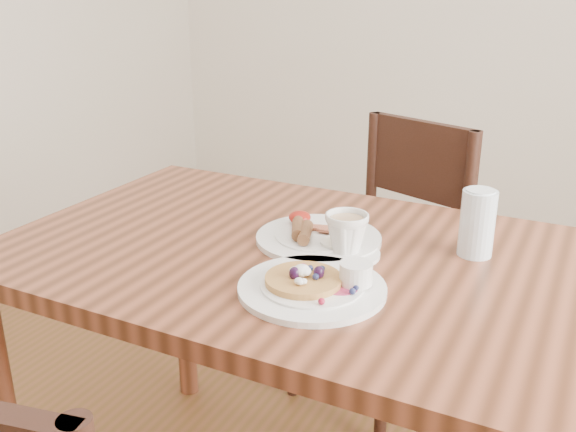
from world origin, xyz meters
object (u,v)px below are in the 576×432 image
Objects in this scene: chair_far at (389,252)px; water_glass at (477,223)px; breakfast_plate at (317,236)px; teacup_saucer at (346,237)px; dining_table at (288,289)px; pancake_plate at (315,284)px.

chair_far is 0.69m from water_glass.
teacup_saucer is (0.09, -0.04, 0.03)m from breakfast_plate.
chair_far is at bearing 88.03° from dining_table.
pancake_plate is 0.18m from teacup_saucer.
breakfast_plate is at bearing 152.60° from teacup_saucer.
teacup_saucer is 1.02× the size of water_glass.
dining_table is 1.36× the size of chair_far.
dining_table is at bearing -123.34° from breakfast_plate.
breakfast_plate is 1.93× the size of teacup_saucer.
chair_far is 0.70m from teacup_saucer.
chair_far reaches higher than dining_table.
water_glass reaches higher than pancake_plate.
teacup_saucer is (0.10, -0.63, 0.30)m from chair_far.
breakfast_plate is at bearing 111.00° from chair_far.
dining_table is at bearing -173.15° from teacup_saucer.
teacup_saucer is at bearing 6.85° from dining_table.
dining_table is 0.19m from teacup_saucer.
chair_far is 0.85m from pancake_plate.
teacup_saucer is at bearing -152.12° from water_glass.
teacup_saucer reaches higher than pancake_plate.
water_glass is at bearing 21.12° from dining_table.
water_glass is (0.32, 0.08, 0.06)m from breakfast_plate.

